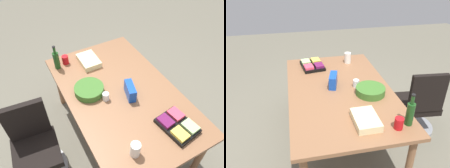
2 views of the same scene
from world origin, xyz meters
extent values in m
plane|color=#6C6757|center=(0.00, 0.00, 0.00)|extent=(10.00, 10.00, 0.00)
cube|color=#8B5D3D|center=(0.00, 0.00, 0.76)|extent=(1.91, 1.17, 0.04)
cylinder|color=#8B5D3D|center=(-0.87, -0.49, 0.37)|extent=(0.07, 0.07, 0.74)
cylinder|color=#8B5D3D|center=(0.87, -0.49, 0.37)|extent=(0.07, 0.07, 0.74)
cylinder|color=#8B5D3D|center=(0.87, 0.49, 0.37)|extent=(0.07, 0.07, 0.74)
cylinder|color=gray|center=(-0.03, 1.04, 0.23)|extent=(0.06, 0.06, 0.36)
cube|color=black|center=(-0.03, 1.04, 0.41)|extent=(0.52, 0.52, 0.09)
cube|color=black|center=(0.19, 1.02, 0.70)|extent=(0.10, 0.44, 0.49)
cube|color=black|center=(-0.65, -0.24, 0.80)|extent=(0.40, 0.33, 0.04)
cube|color=#ABD386|center=(-0.72, -0.33, 0.84)|extent=(0.16, 0.13, 0.03)
cube|color=#E7435D|center=(-0.55, -0.30, 0.84)|extent=(0.16, 0.13, 0.03)
cube|color=#EACC4C|center=(-0.74, -0.19, 0.84)|extent=(0.16, 0.13, 0.03)
cube|color=#671A4E|center=(-0.57, -0.16, 0.84)|extent=(0.16, 0.13, 0.03)
cube|color=#1648B2|center=(-0.08, -0.06, 0.86)|extent=(0.23, 0.14, 0.15)
cylinder|color=#1C481A|center=(0.74, 0.48, 0.89)|extent=(0.09, 0.09, 0.22)
cylinder|color=#1C481A|center=(0.74, 0.48, 1.05)|extent=(0.04, 0.04, 0.09)
cylinder|color=black|center=(0.74, 0.48, 1.09)|extent=(0.04, 0.04, 0.01)
cube|color=beige|center=(0.65, 0.10, 0.82)|extent=(0.32, 0.22, 0.07)
cylinder|color=white|center=(-0.69, 0.26, 0.86)|extent=(0.10, 0.10, 0.15)
cylinder|color=#3C6E28|center=(0.17, 0.31, 0.82)|extent=(0.39, 0.39, 0.08)
cylinder|color=white|center=(-0.01, 0.20, 0.83)|extent=(0.07, 0.07, 0.09)
cylinder|color=red|center=(0.78, 0.36, 0.84)|extent=(0.09, 0.09, 0.11)
camera|label=1|loc=(-1.42, 0.89, 2.59)|focal=35.67mm
camera|label=2|loc=(2.21, -0.48, 2.12)|focal=36.57mm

